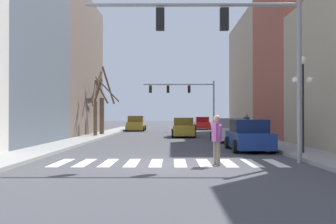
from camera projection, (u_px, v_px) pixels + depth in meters
ground_plane at (168, 165)px, 14.21m from camera, size 240.00×240.00×0.00m
building_row_left at (13, 49)px, 25.69m from camera, size 6.00×33.98×12.82m
building_row_right at (309, 59)px, 28.87m from camera, size 6.00×40.28×13.91m
crosswalk_stripes at (168, 163)px, 14.82m from camera, size 8.55×2.60×0.01m
traffic_signal_near at (235, 38)px, 14.83m from camera, size 8.17×0.28×6.39m
traffic_signal_far at (186, 93)px, 44.69m from camera, size 8.10×0.28×5.76m
street_lamp_right_corner at (303, 84)px, 17.41m from camera, size 0.95×0.36×4.28m
car_parked_left_near at (136, 124)px, 46.08m from camera, size 2.14×4.69×1.77m
car_parked_right_mid at (183, 128)px, 33.14m from camera, size 1.97×4.85×1.62m
car_parked_left_far at (228, 131)px, 26.93m from camera, size 2.15×4.14×1.61m
car_driving_away_lane at (202, 124)px, 50.56m from camera, size 2.00×4.46×1.63m
car_at_intersection at (249, 136)px, 19.97m from camera, size 2.03×4.34×1.59m
pedestrian_on_left_sidewalk at (217, 136)px, 14.06m from camera, size 0.34×0.77×1.80m
pedestrian_near_right_corner at (247, 123)px, 31.33m from camera, size 0.67×0.56×1.82m
street_tree_right_near at (101, 102)px, 35.30m from camera, size 2.30×4.21×6.13m
street_tree_left_far at (97, 108)px, 32.40m from camera, size 2.15×1.85×4.90m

